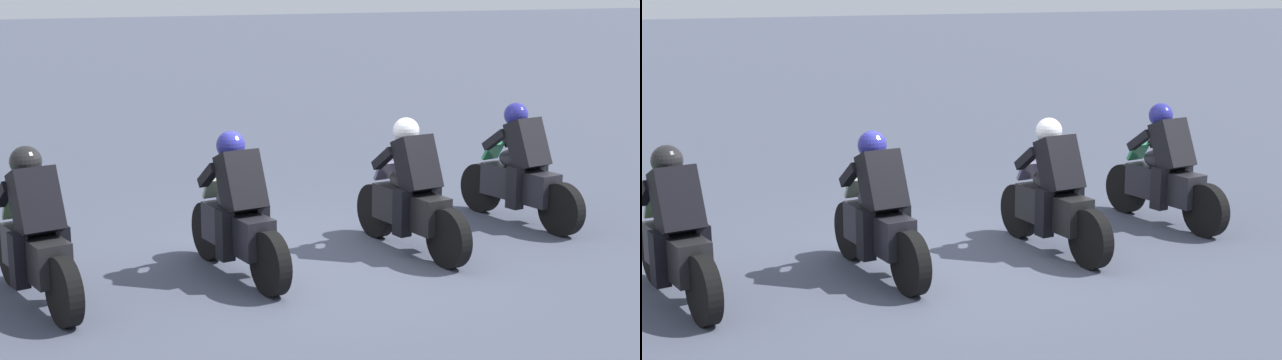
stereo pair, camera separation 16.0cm
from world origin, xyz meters
The scene contains 5 objects.
ground_plane centered at (0.00, 0.00, 0.00)m, with size 120.00×120.00×0.00m, color #424859.
rider_lane_a centered at (0.46, -2.92, 0.62)m, with size 2.04×0.60×1.51m.
rider_lane_b centered at (-0.06, -1.06, 0.62)m, with size 2.04×0.57×1.51m.
rider_lane_c centered at (-0.12, 1.01, 0.62)m, with size 2.04×0.58×1.51m.
rider_lane_d centered at (-0.15, 3.02, 0.62)m, with size 2.03×0.64×1.51m.
Camera 2 is at (-9.00, 3.86, 3.06)m, focal length 52.57 mm.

